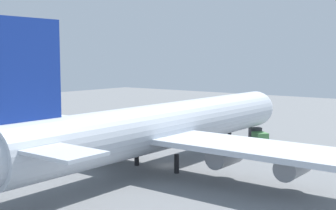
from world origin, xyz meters
TOP-DOWN VIEW (x-y plane):
  - ground_plane at (0.00, 0.00)m, footprint 252.31×252.31m
  - cargo_airplane at (-0.11, 0.00)m, footprint 63.08×54.41m
  - pushback_tractor at (-9.10, 21.25)m, footprint 4.41×4.68m
  - cargo_loader at (27.62, 22.06)m, footprint 4.06×3.13m
  - baggage_tug at (26.07, -1.78)m, footprint 4.42×4.80m
  - safety_cone_nose at (28.38, -2.36)m, footprint 0.47×0.47m

SIDE VIEW (x-z plane):
  - ground_plane at x=0.00m, z-range 0.00..0.00m
  - safety_cone_nose at x=28.38m, z-range 0.00..0.67m
  - cargo_loader at x=27.62m, z-range -0.01..2.14m
  - pushback_tractor at x=-9.10m, z-range -0.06..2.43m
  - baggage_tug at x=26.07m, z-range 0.00..2.46m
  - cargo_airplane at x=-0.11m, z-range -4.17..16.01m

